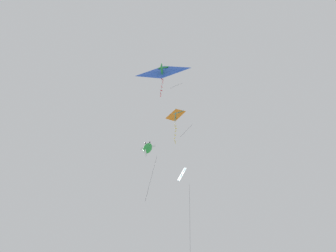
{
  "coord_description": "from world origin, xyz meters",
  "views": [
    {
      "loc": [
        19.14,
        -10.53,
        5.89
      ],
      "look_at": [
        2.77,
        -3.97,
        23.52
      ],
      "focal_mm": 33.48,
      "sensor_mm": 36.0,
      "label": 1
    }
  ],
  "objects": [
    {
      "name": "kite_delta_highest",
      "position": [
        5.83,
        -5.65,
        26.08
      ],
      "size": [
        3.0,
        3.06,
        5.4
      ],
      "rotation": [
        0.28,
        0.0,
        4.15
      ],
      "color": "blue"
    },
    {
      "name": "kite_fish_far_centre",
      "position": [
        3.53,
        -5.79,
        19.98
      ],
      "size": [
        1.63,
        1.14,
        5.5
      ],
      "rotation": [
        0.4,
        0.0,
        4.03
      ],
      "color": "green"
    },
    {
      "name": "kite_diamond_low_drifter",
      "position": [
        1.16,
        -2.13,
        20.32
      ],
      "size": [
        1.91,
        0.99,
        9.22
      ],
      "rotation": [
        0.47,
        0.0,
        3.54
      ],
      "color": "white"
    },
    {
      "name": "kite_diamond_upper_right",
      "position": [
        0.64,
        -2.35,
        27.55
      ],
      "size": [
        2.67,
        2.2,
        5.81
      ],
      "rotation": [
        0.25,
        0.0,
        4.06
      ],
      "color": "orange"
    }
  ]
}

